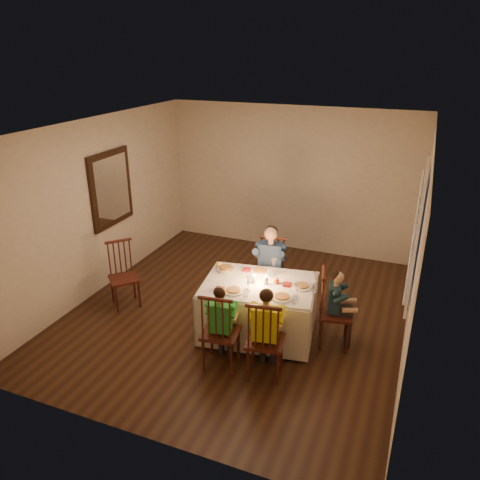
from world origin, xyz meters
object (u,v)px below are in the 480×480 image
at_px(chair_near_left, 221,364).
at_px(child_yellow, 265,373).
at_px(chair_end, 332,343).
at_px(child_green, 221,364).
at_px(chair_adult, 269,304).
at_px(adult, 269,304).
at_px(serving_bowl, 226,269).
at_px(dining_table, 259,298).
at_px(child_teal, 332,343).
at_px(chair_near_right, 265,373).
at_px(chair_extra, 127,305).

relative_size(chair_near_left, child_yellow, 0.90).
bearing_deg(chair_end, child_green, 116.63).
relative_size(chair_adult, adult, 0.83).
distance_m(child_yellow, serving_bowl, 1.48).
xyz_separation_m(chair_adult, child_green, (-0.08, -1.54, 0.00)).
height_order(dining_table, serving_bowl, serving_bowl).
height_order(chair_near_left, child_yellow, child_yellow).
bearing_deg(adult, dining_table, -89.91).
distance_m(dining_table, chair_end, 1.11).
relative_size(chair_near_left, child_teal, 0.99).
relative_size(child_teal, serving_bowl, 4.56).
height_order(chair_near_right, serving_bowl, serving_bowl).
xyz_separation_m(chair_end, serving_bowl, (-1.49, 0.02, 0.77)).
relative_size(chair_adult, chair_near_left, 1.00).
bearing_deg(serving_bowl, chair_end, -0.83).
bearing_deg(child_green, child_yellow, 176.51).
xyz_separation_m(child_green, serving_bowl, (-0.34, 0.94, 0.77)).
distance_m(chair_near_right, chair_end, 1.08).
bearing_deg(serving_bowl, chair_extra, -173.04).
xyz_separation_m(chair_near_right, chair_end, (0.62, 0.89, 0.00)).
xyz_separation_m(chair_extra, adult, (1.94, 0.78, 0.00)).
height_order(chair_adult, chair_near_right, same).
distance_m(chair_adult, chair_end, 1.23).
height_order(chair_near_left, chair_near_right, same).
height_order(chair_adult, adult, adult).
bearing_deg(adult, chair_near_right, -80.73).
height_order(chair_end, serving_bowl, serving_bowl).
relative_size(adult, child_yellow, 1.09).
bearing_deg(serving_bowl, chair_near_left, -70.14).
xyz_separation_m(chair_near_left, child_teal, (1.15, 0.92, 0.00)).
height_order(chair_near_left, chair_end, same).
distance_m(chair_extra, serving_bowl, 1.71).
distance_m(chair_end, child_yellow, 1.08).
bearing_deg(serving_bowl, chair_near_right, -46.12).
bearing_deg(chair_adult, child_green, -100.45).
height_order(chair_extra, adult, adult).
relative_size(dining_table, chair_near_right, 1.54).
xyz_separation_m(chair_end, chair_extra, (-3.01, -0.16, 0.00)).
bearing_deg(chair_near_left, chair_end, -148.51).
xyz_separation_m(chair_end, child_teal, (0.00, 0.00, 0.00)).
relative_size(chair_extra, child_yellow, 0.86).
bearing_deg(chair_near_right, chair_near_left, -5.47).
relative_size(chair_end, child_green, 0.96).
height_order(chair_adult, child_green, child_green).
distance_m(chair_adult, child_teal, 1.23).
bearing_deg(chair_near_right, child_yellow, 170.72).
relative_size(chair_adult, child_yellow, 0.90).
bearing_deg(dining_table, child_green, -111.37).
bearing_deg(chair_near_left, child_teal, -148.51).
bearing_deg(adult, child_green, -100.45).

